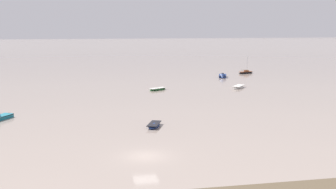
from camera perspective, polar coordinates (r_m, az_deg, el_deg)
ground_plane at (r=44.38m, az=-2.99°, el=-8.16°), size 800.00×800.00×0.00m
rowboat_moored_0 at (r=88.85m, az=-1.40°, el=0.70°), size 4.19×3.29×0.64m
motorboat_moored_0 at (r=111.18m, az=7.24°, el=2.37°), size 3.41×5.53×1.79m
rowboat_moored_1 at (r=56.90m, az=-1.85°, el=-4.10°), size 2.68×4.13×0.62m
sailboat_moored_0 at (r=121.79m, az=10.26°, el=2.87°), size 5.03×3.14×5.39m
rowboat_moored_5 at (r=93.15m, az=9.33°, el=0.99°), size 4.05×4.59×0.73m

